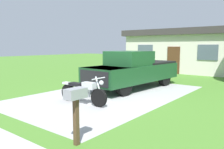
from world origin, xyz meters
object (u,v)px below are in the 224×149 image
(pickup_truck, at_px, (134,70))
(neighbor_house, at_px, (186,50))
(motorcycle, at_px, (83,91))
(mailbox, at_px, (76,101))

(pickup_truck, distance_m, neighbor_house, 9.66)
(motorcycle, bearing_deg, neighbor_house, 94.83)
(motorcycle, xyz_separation_m, pickup_truck, (-0.25, 3.94, 0.48))
(motorcycle, relative_size, pickup_truck, 0.38)
(motorcycle, xyz_separation_m, mailbox, (2.45, -2.64, 0.51))
(pickup_truck, bearing_deg, neighbor_house, 95.31)
(neighbor_house, bearing_deg, mailbox, -77.47)
(mailbox, height_order, neighbor_house, neighbor_house)
(pickup_truck, relative_size, mailbox, 4.57)
(neighbor_house, bearing_deg, motorcycle, -85.17)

